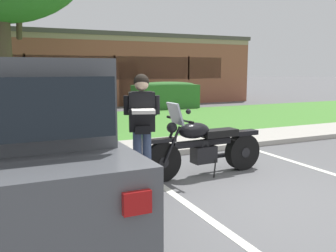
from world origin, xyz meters
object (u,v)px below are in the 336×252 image
at_px(rider_person, 142,121).
at_px(handbag, 150,183).
at_px(parked_suv_adjacent, 5,141).
at_px(hedge_center_left, 166,95).
at_px(motorcycle, 209,146).
at_px(brick_building, 19,69).
at_px(hedge_left, 66,98).

xyz_separation_m(rider_person, handbag, (-0.00, -0.28, -0.86)).
distance_m(parked_suv_adjacent, hedge_center_left, 12.21).
bearing_deg(handbag, motorcycle, 19.37).
bearing_deg(brick_building, handbag, -87.61).
bearing_deg(motorcycle, brick_building, 96.94).
distance_m(rider_person, hedge_center_left, 10.84).
bearing_deg(parked_suv_adjacent, brick_building, 85.93).
bearing_deg(rider_person, hedge_center_left, 63.24).
bearing_deg(handbag, rider_person, 89.76).
bearing_deg(hedge_left, hedge_center_left, 0.00).
height_order(motorcycle, parked_suv_adjacent, parked_suv_adjacent).
relative_size(parked_suv_adjacent, brick_building, 0.21).
distance_m(hedge_left, hedge_center_left, 4.30).
xyz_separation_m(motorcycle, parked_suv_adjacent, (-3.14, -0.65, 0.47)).
height_order(parked_suv_adjacent, hedge_center_left, parked_suv_adjacent).
relative_size(motorcycle, hedge_left, 0.66).
bearing_deg(hedge_center_left, motorcycle, -110.81).
distance_m(rider_person, handbag, 0.91).
bearing_deg(hedge_left, motorcycle, -85.89).
xyz_separation_m(rider_person, hedge_left, (0.58, 9.68, -0.36)).
bearing_deg(brick_building, motorcycle, -83.06).
height_order(handbag, parked_suv_adjacent, parked_suv_adjacent).
bearing_deg(hedge_center_left, parked_suv_adjacent, -123.59).
distance_m(rider_person, hedge_left, 9.70).
distance_m(rider_person, parked_suv_adjacent, 1.94).
bearing_deg(rider_person, brick_building, 92.43).
relative_size(rider_person, brick_building, 0.07).
bearing_deg(motorcycle, hedge_left, 94.11).
bearing_deg(parked_suv_adjacent, hedge_left, 76.44).
bearing_deg(hedge_left, rider_person, -93.42).
relative_size(handbag, brick_building, 0.02).
bearing_deg(motorcycle, rider_person, -172.62).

